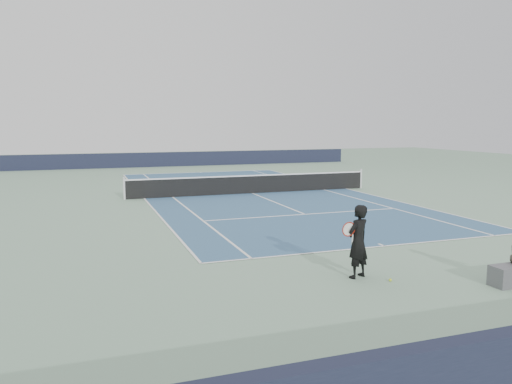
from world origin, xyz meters
name	(u,v)px	position (x,y,z in m)	size (l,w,h in m)	color
ground	(252,193)	(0.00, 0.00, 0.00)	(80.00, 80.00, 0.00)	gray
court_surface	(252,193)	(0.00, 0.00, 0.01)	(10.97, 23.77, 0.01)	#34587B
tennis_net	(252,184)	(0.00, 0.00, 0.50)	(12.90, 0.10, 1.07)	silver
windscreen_far	(184,159)	(0.00, 17.88, 0.60)	(30.00, 0.25, 1.20)	black
tennis_player	(358,241)	(-2.30, -14.21, 0.86)	(0.84, 0.68, 1.72)	black
tennis_ball	(390,280)	(-1.74, -14.72, 0.03)	(0.07, 0.07, 0.07)	#C5DB2C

